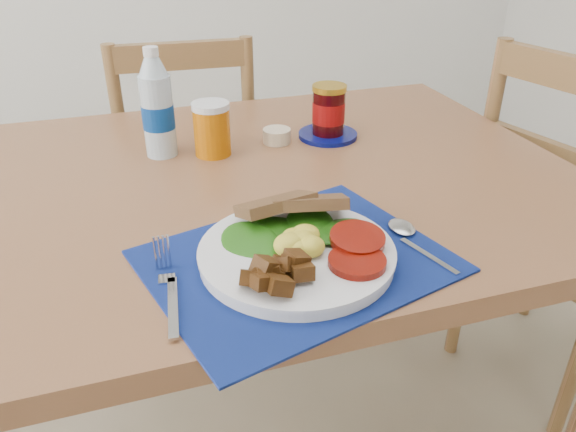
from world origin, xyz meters
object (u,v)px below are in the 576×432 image
object	(u,v)px
jam_on_saucer	(328,115)
water_bottle	(157,109)
chair_far	(186,150)
chair_end	(569,199)
juice_glass	(212,130)
breakfast_plate	(294,250)

from	to	relation	value
jam_on_saucer	water_bottle	bearing A→B (deg)	177.92
chair_far	chair_end	xyz separation A→B (m)	(0.83, -0.63, 0.02)
chair_far	jam_on_saucer	xyz separation A→B (m)	(0.25, -0.49, 0.25)
water_bottle	juice_glass	bearing A→B (deg)	-16.84
breakfast_plate	water_bottle	size ratio (longest dim) A/B	1.28
chair_end	juice_glass	xyz separation A→B (m)	(-0.84, 0.12, 0.23)
water_bottle	jam_on_saucer	size ratio (longest dim) A/B	1.69
chair_far	chair_end	bearing A→B (deg)	146.13
jam_on_saucer	breakfast_plate	bearing A→B (deg)	-116.78
chair_far	jam_on_saucer	bearing A→B (deg)	120.22
chair_end	breakfast_plate	world-z (taller)	chair_end
chair_end	juice_glass	distance (m)	0.87
water_bottle	juice_glass	distance (m)	0.11
chair_far	breakfast_plate	xyz separation A→B (m)	(0.03, -0.94, 0.22)
water_bottle	jam_on_saucer	xyz separation A→B (m)	(0.35, -0.01, -0.04)
breakfast_plate	juice_glass	distance (m)	0.43
chair_end	breakfast_plate	size ratio (longest dim) A/B	4.11
chair_far	jam_on_saucer	size ratio (longest dim) A/B	8.51
water_bottle	juice_glass	size ratio (longest dim) A/B	2.13
chair_far	juice_glass	xyz separation A→B (m)	(-0.01, -0.51, 0.25)
water_bottle	jam_on_saucer	world-z (taller)	water_bottle
chair_end	juice_glass	world-z (taller)	chair_end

